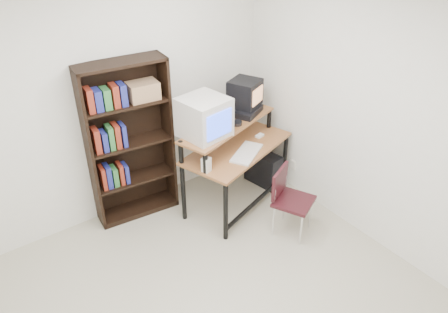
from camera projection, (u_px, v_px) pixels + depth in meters
ceiling at (208, 11)px, 2.28m from camera, size 4.00×4.00×0.01m
back_wall at (96, 107)px, 4.33m from camera, size 4.00×0.01×2.60m
right_wall at (391, 127)px, 3.97m from camera, size 0.01×4.00×2.60m
computer_desk at (236, 149)px, 4.81m from camera, size 1.42×1.00×0.98m
crt_monitor at (204, 118)px, 4.40m from camera, size 0.50×0.50×0.42m
vcr at (246, 111)px, 4.92m from camera, size 0.44×0.39×0.08m
crt_tv at (245, 93)px, 4.88m from camera, size 0.42×0.41×0.30m
cd_spindle at (237, 124)px, 4.69m from camera, size 0.16×0.16×0.05m
keyboard at (247, 154)px, 4.65m from camera, size 0.51×0.42×0.03m
mousepad at (260, 139)px, 4.97m from camera, size 0.26×0.23×0.01m
mouse at (260, 136)px, 4.98m from camera, size 0.11×0.08×0.03m
desk_speaker at (206, 165)px, 4.33m from camera, size 0.10×0.10×0.17m
pc_tower at (263, 168)px, 5.38m from camera, size 0.27×0.48×0.42m
school_chair at (289, 195)px, 4.49m from camera, size 0.50×0.50×0.75m
bookshelf at (129, 140)px, 4.56m from camera, size 0.91×0.39×1.77m
wall_outlet at (293, 165)px, 5.28m from camera, size 0.02×0.08×0.12m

